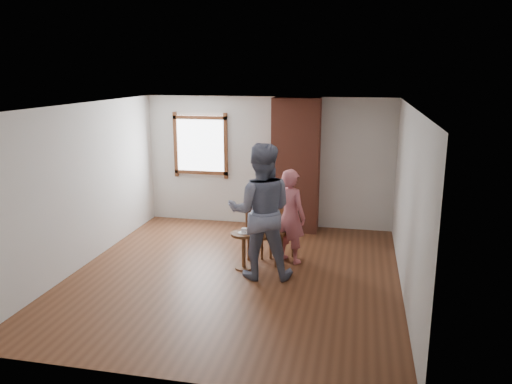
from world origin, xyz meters
TOP-DOWN VIEW (x-y plane):
  - ground at (0.00, 0.00)m, footprint 5.50×5.50m
  - room_shell at (-0.06, 0.61)m, footprint 5.04×5.52m
  - brick_chimney at (0.60, 2.50)m, footprint 0.90×0.50m
  - stoneware_crock at (0.19, 2.40)m, footprint 0.45×0.45m
  - dark_pot at (-0.11, 2.40)m, footprint 0.22×0.22m
  - dining_chair_left at (0.29, 0.65)m, footprint 0.62×0.62m
  - dining_chair_right at (0.56, 0.94)m, footprint 0.61×0.61m
  - side_table at (0.08, 0.30)m, footprint 0.40×0.40m
  - cake_plate at (0.08, 0.30)m, footprint 0.18×0.18m
  - cake_slice at (0.09, 0.30)m, footprint 0.08×0.07m
  - man at (0.39, 0.08)m, footprint 1.12×0.93m
  - person_pink at (0.75, 0.77)m, footprint 0.68×0.60m

SIDE VIEW (x-z plane):
  - ground at x=0.00m, z-range 0.00..0.00m
  - dark_pot at x=-0.11m, z-range 0.00..0.17m
  - stoneware_crock at x=0.19m, z-range 0.00..0.46m
  - side_table at x=0.08m, z-range 0.10..0.70m
  - dining_chair_left at x=0.29m, z-range 0.06..1.07m
  - dining_chair_right at x=0.56m, z-range 0.06..1.07m
  - cake_plate at x=0.08m, z-range 0.60..0.61m
  - cake_slice at x=0.09m, z-range 0.61..0.67m
  - person_pink at x=0.75m, z-range 0.00..1.57m
  - man at x=0.39m, z-range 0.00..2.07m
  - brick_chimney at x=0.60m, z-range 0.00..2.60m
  - room_shell at x=-0.06m, z-range 0.50..3.12m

